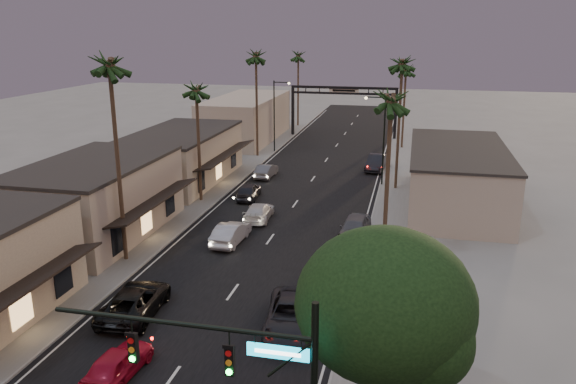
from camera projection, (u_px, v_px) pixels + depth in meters
The scene contains 30 objects.
ground at pixel (302, 195), 53.32m from camera, with size 200.00×200.00×0.00m, color slate.
road at pixel (311, 181), 57.99m from camera, with size 14.00×120.00×0.02m, color black.
sidewalk_left at pixel (243, 161), 66.54m from camera, with size 5.00×92.00×0.12m, color slate.
sidewalk_right at pixel (406, 170), 62.52m from camera, with size 5.00×92.00×0.12m, color slate.
storefront_mid at pixel (96, 201), 42.19m from camera, with size 8.00×14.00×5.50m, color #9F917F.
storefront_far at pixel (181, 158), 57.24m from camera, with size 8.00×16.00×5.00m, color tan.
storefront_dist at pixel (246, 119), 78.62m from camera, with size 8.00×20.00×6.00m, color #9F917F.
building_right at pixel (457, 178), 49.65m from camera, with size 8.00×18.00×5.00m, color #9F917F.
traffic_signal at pixel (252, 377), 16.99m from camera, with size 8.51×0.22×7.80m.
corner_tree at pixel (386, 310), 19.16m from camera, with size 6.20×6.20×8.80m.
arch at pixel (344, 99), 79.84m from camera, with size 15.20×0.40×7.27m.
streetlight_right at pixel (381, 133), 55.03m from camera, with size 2.13×0.30×9.00m.
streetlight_left at pixel (276, 110), 70.13m from camera, with size 2.13×0.30×9.00m.
palm_lb at pixel (109, 59), 34.53m from camera, with size 3.20×3.20×15.20m.
palm_lc at pixel (196, 85), 48.45m from camera, with size 3.20×3.20×12.20m.
palm_ld at pixel (256, 53), 65.68m from camera, with size 3.20×3.20×14.20m.
palm_ra at pixel (392, 94), 33.30m from camera, with size 3.20×3.20×13.20m.
palm_rb at pixel (403, 60), 51.75m from camera, with size 3.20×3.20×14.20m.
palm_rc at pixel (406, 67), 71.01m from camera, with size 3.20×3.20×12.20m.
palm_far at pixel (298, 53), 87.42m from camera, with size 3.20×3.20×13.20m.
oncoming_red at pixel (118, 363), 25.32m from camera, with size 1.67×4.14×1.41m, color maroon.
oncoming_pickup at pixel (135, 301), 30.87m from camera, with size 2.64×5.72×1.59m, color black.
oncoming_silver at pixel (231, 233), 41.15m from camera, with size 1.64×4.70×1.55m, color #A3A3A8.
oncoming_white at pixel (259, 212), 46.20m from camera, with size 1.93×4.75×1.38m, color silver.
oncoming_dgrey at pixel (249, 191), 51.86m from camera, with size 1.78×4.43×1.51m, color black.
oncoming_grey_far at pixel (266, 171), 59.30m from camera, with size 1.52×4.35×1.43m, color #54555A.
curbside_near at pixel (292, 315), 29.33m from camera, with size 2.67×5.80×1.61m, color black.
curbside_black at pixel (346, 258), 36.81m from camera, with size 2.09×5.13×1.49m, color black.
curbside_grey at pixel (355, 228), 41.94m from camera, with size 2.02×5.03×1.71m, color #4E4E53.
curbside_far at pixel (377, 163), 62.34m from camera, with size 1.80×5.17×1.70m, color black.
Camera 1 is at (10.00, -10.12, 15.24)m, focal length 35.00 mm.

